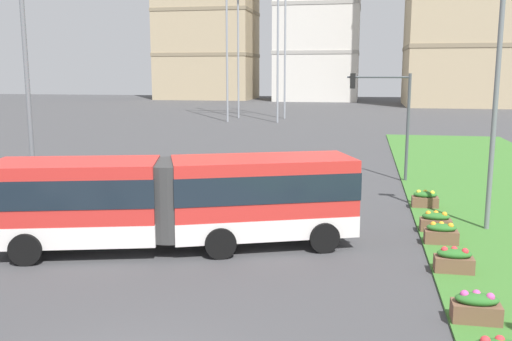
% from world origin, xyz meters
% --- Properties ---
extents(articulated_bus, '(11.92, 6.11, 3.00)m').
position_xyz_m(articulated_bus, '(-1.67, 8.63, 1.65)').
color(articulated_bus, red).
rests_on(articulated_bus, ground).
extents(flower_planter_1, '(1.10, 0.56, 0.74)m').
position_xyz_m(flower_planter_1, '(7.01, 4.34, 0.43)').
color(flower_planter_1, brown).
rests_on(flower_planter_1, grass_median).
extents(flower_planter_2, '(1.10, 0.56, 0.74)m').
position_xyz_m(flower_planter_2, '(7.01, 7.73, 0.43)').
color(flower_planter_2, brown).
rests_on(flower_planter_2, grass_median).
extents(flower_planter_3, '(1.10, 0.56, 0.74)m').
position_xyz_m(flower_planter_3, '(7.01, 10.55, 0.43)').
color(flower_planter_3, brown).
rests_on(flower_planter_3, grass_median).
extents(flower_planter_4, '(1.10, 0.56, 0.74)m').
position_xyz_m(flower_planter_4, '(7.01, 12.09, 0.43)').
color(flower_planter_4, brown).
rests_on(flower_planter_4, grass_median).
extents(flower_planter_5, '(1.10, 0.56, 0.74)m').
position_xyz_m(flower_planter_5, '(7.01, 15.87, 0.43)').
color(flower_planter_5, brown).
rests_on(flower_planter_5, grass_median).
extents(traffic_light_far_right, '(3.33, 0.28, 5.76)m').
position_xyz_m(traffic_light_far_right, '(5.53, 22.00, 3.95)').
color(traffic_light_far_right, '#474C51').
rests_on(traffic_light_far_right, ground).
extents(streetlight_left, '(0.70, 0.28, 9.77)m').
position_xyz_m(streetlight_left, '(-8.50, 11.13, 5.33)').
color(streetlight_left, slate).
rests_on(streetlight_left, ground).
extents(streetlight_median, '(0.70, 0.28, 8.81)m').
position_xyz_m(streetlight_median, '(8.91, 12.73, 4.85)').
color(streetlight_median, slate).
rests_on(streetlight_median, ground).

